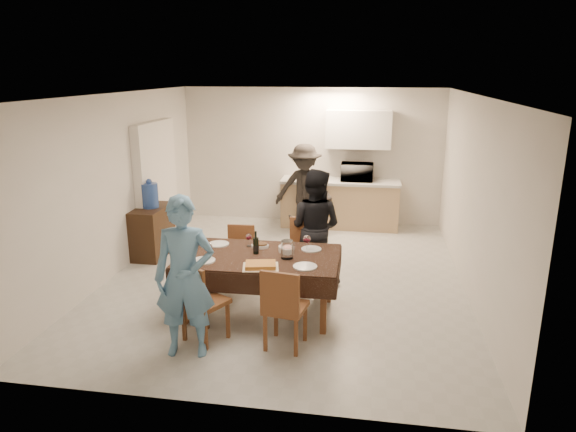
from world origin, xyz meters
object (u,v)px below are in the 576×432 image
(wine_bottle, at_px, (256,243))
(dining_table, at_px, (259,258))
(savoury_tart, at_px, (261,265))
(water_jug, at_px, (150,195))
(microwave, at_px, (357,172))
(person_kitchen, at_px, (304,189))
(person_near, at_px, (185,277))
(water_pitcher, at_px, (287,250))
(person_far, at_px, (314,227))
(console, at_px, (153,231))

(wine_bottle, bearing_deg, dining_table, -45.00)
(dining_table, distance_m, wine_bottle, 0.19)
(wine_bottle, distance_m, savoury_tart, 0.47)
(water_jug, distance_m, savoury_tart, 3.09)
(wine_bottle, xyz_separation_m, microwave, (1.09, 3.76, 0.18))
(dining_table, relative_size, person_kitchen, 1.18)
(wine_bottle, distance_m, person_near, 1.21)
(savoury_tart, bearing_deg, wine_bottle, 109.23)
(water_pitcher, height_order, person_kitchen, person_kitchen)
(water_pitcher, bearing_deg, person_far, 79.70)
(water_pitcher, xyz_separation_m, person_near, (-0.90, -1.00, -0.00))
(savoury_tart, height_order, person_far, person_far)
(console, height_order, water_pitcher, water_pitcher)
(person_kitchen, bearing_deg, dining_table, -91.89)
(person_far, bearing_deg, person_near, 77.17)
(microwave, xyz_separation_m, person_near, (-1.59, -4.86, -0.21))
(person_near, bearing_deg, dining_table, 52.99)
(dining_table, height_order, microwave, microwave)
(person_near, bearing_deg, person_far, 52.99)
(water_jug, height_order, wine_bottle, water_jug)
(person_near, relative_size, person_kitchen, 1.05)
(wine_bottle, height_order, person_far, person_far)
(wine_bottle, relative_size, microwave, 0.48)
(person_near, xyz_separation_m, person_far, (1.10, 2.10, -0.04))
(water_jug, xyz_separation_m, wine_bottle, (2.09, -1.68, -0.10))
(dining_table, height_order, person_far, person_far)
(wine_bottle, bearing_deg, person_near, -114.44)
(dining_table, relative_size, microwave, 3.26)
(water_pitcher, distance_m, savoury_tart, 0.42)
(person_kitchen, bearing_deg, person_far, -79.26)
(water_jug, xyz_separation_m, water_pitcher, (2.49, -1.78, -0.14))
(water_pitcher, relative_size, person_kitchen, 0.13)
(savoury_tart, xyz_separation_m, person_far, (0.45, 1.43, 0.04))
(microwave, xyz_separation_m, person_kitchen, (-0.93, -0.45, -0.25))
(water_jug, distance_m, microwave, 3.81)
(water_pitcher, bearing_deg, water_jug, 144.50)
(microwave, distance_m, person_near, 5.12)
(savoury_tart, xyz_separation_m, person_kitchen, (0.01, 3.74, 0.04))
(person_near, bearing_deg, console, 110.47)
(wine_bottle, height_order, savoury_tart, wine_bottle)
(water_pitcher, xyz_separation_m, savoury_tart, (-0.25, -0.33, -0.09))
(person_kitchen, bearing_deg, savoury_tart, -90.17)
(dining_table, height_order, water_jug, water_jug)
(water_jug, bearing_deg, person_near, -60.17)
(water_jug, bearing_deg, person_far, -14.14)
(person_near, height_order, person_kitchen, person_near)
(microwave, bearing_deg, person_near, 71.85)
(console, bearing_deg, savoury_tart, -43.22)
(person_near, bearing_deg, savoury_tart, 36.50)
(dining_table, xyz_separation_m, person_far, (0.55, 1.05, 0.10))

